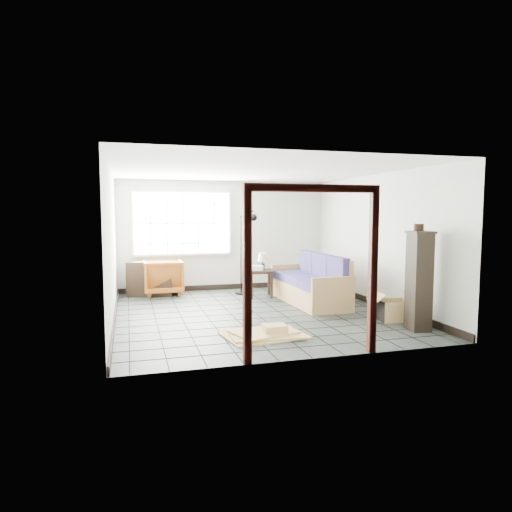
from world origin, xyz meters
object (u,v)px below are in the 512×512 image
object	(u,v)px
futon_sofa	(312,285)
armchair	(163,275)
side_table	(260,275)
tall_shelf	(419,280)

from	to	relation	value
futon_sofa	armchair	size ratio (longest dim) A/B	2.61
armchair	side_table	xyz separation A→B (m)	(2.05, -0.86, 0.06)
futon_sofa	side_table	xyz separation A→B (m)	(-0.84, 0.92, 0.13)
futon_sofa	side_table	bearing A→B (deg)	131.14
armchair	tall_shelf	world-z (taller)	tall_shelf
futon_sofa	side_table	world-z (taller)	futon_sofa
futon_sofa	tall_shelf	distance (m)	2.63
tall_shelf	futon_sofa	bearing A→B (deg)	116.27
side_table	tall_shelf	distance (m)	3.77
armchair	side_table	bearing A→B (deg)	155.81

